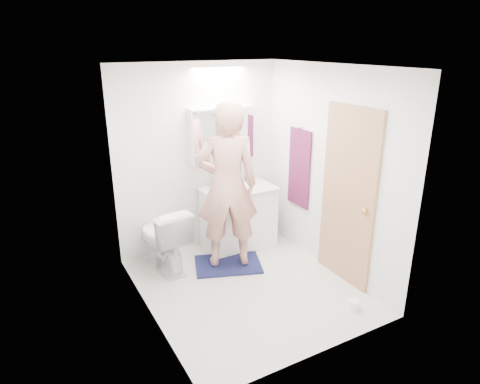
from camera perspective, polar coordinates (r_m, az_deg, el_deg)
floor at (r=4.89m, az=0.93°, el=-12.64°), size 2.50×2.50×0.00m
ceiling at (r=4.14m, az=1.12°, el=16.70°), size 2.50×2.50×0.00m
wall_back at (r=5.44m, az=-5.61°, el=4.50°), size 2.50×0.00×2.50m
wall_front at (r=3.42m, az=11.60°, el=-5.16°), size 2.50×0.00×2.50m
wall_left at (r=3.97m, az=-12.87°, el=-1.74°), size 0.00×2.50×2.50m
wall_right at (r=4.99m, az=12.04°, el=2.75°), size 0.00×2.50×2.50m
vanity_cabinet at (r=5.64m, az=-0.21°, el=-3.56°), size 0.90×0.55×0.78m
countertop at (r=5.49m, az=-0.21°, el=0.38°), size 0.95×0.58×0.04m
sink_basin at (r=5.51m, az=-0.37°, el=0.81°), size 0.36×0.36×0.03m
faucet at (r=5.64m, az=-1.30°, el=1.98°), size 0.02×0.02×0.16m
medicine_cabinet at (r=5.43m, az=-2.46°, el=7.80°), size 0.88×0.14×0.70m
mirror_panel at (r=5.36m, az=-2.10°, el=7.66°), size 0.84×0.01×0.66m
toilet at (r=5.14m, az=-10.38°, el=-6.15°), size 0.56×0.85×0.81m
bath_rug at (r=5.30m, az=-1.63°, el=-9.75°), size 0.94×0.79×0.02m
person at (r=4.88m, az=-1.75°, el=0.79°), size 0.84×0.69×1.98m
door at (r=4.79m, az=14.40°, el=-0.66°), size 0.04×0.80×2.00m
door_knob at (r=4.59m, az=16.51°, el=-2.46°), size 0.06×0.06×0.06m
towel at (r=5.41m, az=8.01°, el=3.22°), size 0.02×0.42×1.00m
towel_hook at (r=5.28m, az=8.16°, el=8.62°), size 0.07×0.02×0.02m
soap_bottle_a at (r=5.47m, az=-3.24°, el=1.75°), size 0.12×0.12×0.23m
soap_bottle_b at (r=5.54m, az=-2.53°, el=1.65°), size 0.08×0.08×0.16m
toothbrush_cup at (r=5.71m, az=1.00°, el=1.81°), size 0.10×0.10×0.09m
toilet_paper_roll at (r=4.66m, az=15.18°, el=-14.53°), size 0.11×0.11×0.10m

